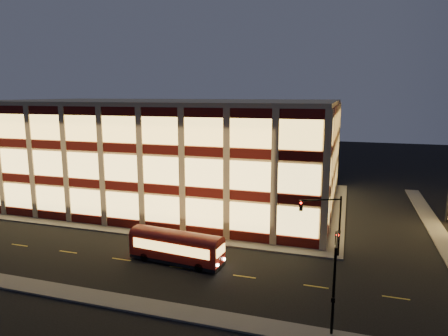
% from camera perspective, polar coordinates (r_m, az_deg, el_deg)
% --- Properties ---
extents(ground, '(200.00, 200.00, 0.00)m').
position_cam_1_polar(ground, '(46.56, -14.76, -9.13)').
color(ground, black).
rests_on(ground, ground).
extents(sidewalk_office_south, '(54.00, 2.00, 0.15)m').
position_cam_1_polar(sidewalk_office_south, '(48.92, -17.14, -8.20)').
color(sidewalk_office_south, '#514F4C').
rests_on(sidewalk_office_south, ground).
extents(sidewalk_office_east, '(2.00, 30.00, 0.15)m').
position_cam_1_polar(sidewalk_office_east, '(56.01, 15.98, -5.76)').
color(sidewalk_office_east, '#514F4C').
rests_on(sidewalk_office_east, ground).
extents(sidewalk_tower_west, '(2.00, 30.00, 0.15)m').
position_cam_1_polar(sidewalk_tower_west, '(56.91, 27.17, -6.28)').
color(sidewalk_tower_west, '#514F4C').
rests_on(sidewalk_tower_west, ground).
extents(sidewalk_near, '(100.00, 2.00, 0.15)m').
position_cam_1_polar(sidewalk_near, '(37.09, -25.84, -14.95)').
color(sidewalk_near, '#514F4C').
rests_on(sidewalk_near, ground).
extents(office_building, '(50.45, 30.45, 14.50)m').
position_cam_1_polar(office_building, '(60.66, -8.93, 2.68)').
color(office_building, tan).
rests_on(office_building, ground).
extents(traffic_signal_far, '(3.79, 1.87, 6.00)m').
position_cam_1_polar(traffic_signal_far, '(38.82, 14.33, -6.68)').
color(traffic_signal_far, black).
rests_on(traffic_signal_far, ground).
extents(traffic_signal_near, '(0.32, 4.45, 6.00)m').
position_cam_1_polar(traffic_signal_near, '(28.19, 15.62, -13.40)').
color(traffic_signal_near, black).
rests_on(traffic_signal_near, ground).
extents(trolley_bus, '(9.10, 3.16, 3.02)m').
position_cam_1_polar(trolley_bus, '(37.67, -6.83, -10.89)').
color(trolley_bus, maroon).
rests_on(trolley_bus, ground).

